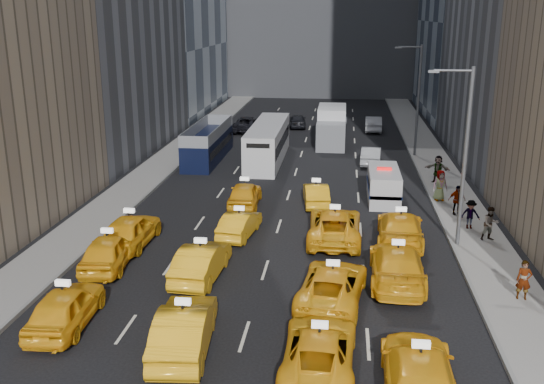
{
  "coord_description": "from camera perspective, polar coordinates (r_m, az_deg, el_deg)",
  "views": [
    {
      "loc": [
        3.32,
        -17.54,
        11.43
      ],
      "look_at": [
        -0.37,
        13.91,
        2.0
      ],
      "focal_mm": 40.0,
      "sensor_mm": 36.0,
      "label": 1
    }
  ],
  "objects": [
    {
      "name": "curb_west",
      "position": [
        45.73,
        -9.23,
        2.01
      ],
      "size": [
        0.15,
        90.0,
        0.18
      ],
      "primitive_type": "cube",
      "color": "slate",
      "rests_on": "ground"
    },
    {
      "name": "pedestrian_2",
      "position": [
        34.4,
        18.16,
        -2.01
      ],
      "size": [
        1.05,
        0.48,
        1.6
      ],
      "primitive_type": "imported",
      "rotation": [
        0.0,
        0.0,
        0.05
      ],
      "color": "gray",
      "rests_on": "sidewalk_east"
    },
    {
      "name": "taxi_13",
      "position": [
        32.1,
        -3.08,
        -3.03
      ],
      "size": [
        1.93,
        4.19,
        1.33
      ],
      "primitive_type": "imported",
      "rotation": [
        0.0,
        0.0,
        3.01
      ],
      "color": "#FFB115",
      "rests_on": "ground"
    },
    {
      "name": "pedestrian_4",
      "position": [
        38.97,
        15.53,
        0.61
      ],
      "size": [
        1.04,
        0.73,
        1.92
      ],
      "primitive_type": "imported",
      "rotation": [
        0.0,
        0.0,
        0.25
      ],
      "color": "gray",
      "rests_on": "sidewalk_east"
    },
    {
      "name": "taxi_11",
      "position": [
        27.21,
        11.69,
        -6.71
      ],
      "size": [
        2.47,
        5.77,
        1.66
      ],
      "primitive_type": "imported",
      "rotation": [
        0.0,
        0.0,
        3.11
      ],
      "color": "#FFB115",
      "rests_on": "ground"
    },
    {
      "name": "box_truck",
      "position": [
        54.61,
        5.62,
        6.15
      ],
      "size": [
        2.58,
        7.2,
        3.27
      ],
      "rotation": [
        0.0,
        0.0,
        0.02
      ],
      "color": "silver",
      "rests_on": "ground"
    },
    {
      "name": "misc_car_4",
      "position": [
        61.52,
        9.51,
        6.36
      ],
      "size": [
        1.7,
        4.61,
        1.51
      ],
      "primitive_type": "imported",
      "rotation": [
        0.0,
        0.0,
        3.12
      ],
      "color": "#A2A4AA",
      "rests_on": "ground"
    },
    {
      "name": "taxi_6",
      "position": [
        20.73,
        4.47,
        -14.59
      ],
      "size": [
        2.49,
        5.19,
        1.43
      ],
      "primitive_type": "imported",
      "rotation": [
        0.0,
        0.0,
        3.12
      ],
      "color": "#FFB115",
      "rests_on": "ground"
    },
    {
      "name": "pedestrian_5",
      "position": [
        43.05,
        15.34,
        2.09
      ],
      "size": [
        1.8,
        1.18,
        1.89
      ],
      "primitive_type": "imported",
      "rotation": [
        0.0,
        0.0,
        -0.43
      ],
      "color": "gray",
      "rests_on": "sidewalk_east"
    },
    {
      "name": "pedestrian_1",
      "position": [
        32.95,
        19.87,
        -2.82
      ],
      "size": [
        0.96,
        0.68,
        1.78
      ],
      "primitive_type": "imported",
      "rotation": [
        0.0,
        0.0,
        0.26
      ],
      "color": "gray",
      "rests_on": "sidewalk_east"
    },
    {
      "name": "misc_car_3",
      "position": [
        62.76,
        2.42,
        6.73
      ],
      "size": [
        2.06,
        4.3,
        1.42
      ],
      "primitive_type": "imported",
      "rotation": [
        0.0,
        0.0,
        3.24
      ],
      "color": "black",
      "rests_on": "ground"
    },
    {
      "name": "taxi_14",
      "position": [
        31.62,
        5.91,
        -3.15
      ],
      "size": [
        2.66,
        5.76,
        1.6
      ],
      "primitive_type": "imported",
      "rotation": [
        0.0,
        0.0,
        3.14
      ],
      "color": "#FFB115",
      "rests_on": "ground"
    },
    {
      "name": "taxi_10",
      "position": [
        25.14,
        5.71,
        -8.66
      ],
      "size": [
        3.11,
        5.59,
        1.48
      ],
      "primitive_type": "imported",
      "rotation": [
        0.0,
        0.0,
        3.01
      ],
      "color": "#FFB115",
      "rests_on": "ground"
    },
    {
      "name": "taxi_9",
      "position": [
        27.29,
        -6.68,
        -6.51
      ],
      "size": [
        1.94,
        4.82,
        1.56
      ],
      "primitive_type": "imported",
      "rotation": [
        0.0,
        0.0,
        3.08
      ],
      "color": "#FFB115",
      "rests_on": "ground"
    },
    {
      "name": "pedestrian_0",
      "position": [
        26.87,
        22.62,
        -7.66
      ],
      "size": [
        0.66,
        0.48,
        1.66
      ],
      "primitive_type": "imported",
      "rotation": [
        0.0,
        0.0,
        -0.15
      ],
      "color": "gray",
      "rests_on": "sidewalk_east"
    },
    {
      "name": "taxi_4",
      "position": [
        24.42,
        -18.87,
        -10.23
      ],
      "size": [
        2.08,
        4.68,
        1.56
      ],
      "primitive_type": "imported",
      "rotation": [
        0.0,
        0.0,
        3.19
      ],
      "color": "#FFB115",
      "rests_on": "ground"
    },
    {
      "name": "taxi_7",
      "position": [
        19.9,
        13.65,
        -16.26
      ],
      "size": [
        2.37,
        5.51,
        1.58
      ],
      "primitive_type": "imported",
      "rotation": [
        0.0,
        0.0,
        3.11
      ],
      "color": "#FFB115",
      "rests_on": "ground"
    },
    {
      "name": "taxi_17",
      "position": [
        37.33,
        4.16,
        -0.2
      ],
      "size": [
        1.91,
        4.24,
        1.35
      ],
      "primitive_type": "imported",
      "rotation": [
        0.0,
        0.0,
        3.26
      ],
      "color": "#FFB115",
      "rests_on": "ground"
    },
    {
      "name": "nypd_van",
      "position": [
        38.73,
        10.45,
        0.61
      ],
      "size": [
        1.92,
        4.92,
        2.11
      ],
      "rotation": [
        0.0,
        0.0,
        -0.0
      ],
      "color": "silver",
      "rests_on": "ground"
    },
    {
      "name": "taxi_15",
      "position": [
        31.7,
        11.95,
        -3.36
      ],
      "size": [
        2.58,
        5.7,
        1.62
      ],
      "primitive_type": "imported",
      "rotation": [
        0.0,
        0.0,
        3.08
      ],
      "color": "#FFB115",
      "rests_on": "ground"
    },
    {
      "name": "taxi_12",
      "position": [
        31.49,
        -13.18,
        -3.53
      ],
      "size": [
        2.09,
        4.94,
        1.67
      ],
      "primitive_type": "imported",
      "rotation": [
        0.0,
        0.0,
        3.12
      ],
      "color": "#FFB115",
      "rests_on": "ground"
    },
    {
      "name": "sidewalk_west",
      "position": [
        46.14,
        -10.96,
        2.03
      ],
      "size": [
        3.0,
        90.0,
        0.15
      ],
      "primitive_type": "cube",
      "color": "gray",
      "rests_on": "ground"
    },
    {
      "name": "streetlight_near",
      "position": [
        30.81,
        17.54,
        3.61
      ],
      "size": [
        2.15,
        0.22,
        9.0
      ],
      "color": "#595B60",
      "rests_on": "ground"
    },
    {
      "name": "curb_east",
      "position": [
        44.39,
        13.88,
        1.29
      ],
      "size": [
        0.15,
        90.0,
        0.18
      ],
      "primitive_type": "cube",
      "color": "slate",
      "rests_on": "ground"
    },
    {
      "name": "pedestrian_3",
      "position": [
        36.53,
        17.0,
        -0.72
      ],
      "size": [
        1.08,
        0.63,
        1.74
      ],
      "primitive_type": "imported",
      "rotation": [
        0.0,
        0.0,
        0.17
      ],
      "color": "gray",
      "rests_on": "sidewalk_east"
    },
    {
      "name": "city_bus",
      "position": [
        48.29,
        -0.39,
        4.66
      ],
      "size": [
        3.03,
        11.5,
        2.94
      ],
      "rotation": [
        0.0,
        0.0,
        0.06
      ],
      "color": "silver",
      "rests_on": "ground"
    },
    {
      "name": "ground",
      "position": [
        21.19,
        -3.52,
        -16.08
      ],
      "size": [
        160.0,
        160.0,
        0.0
      ],
      "primitive_type": "plane",
      "color": "black",
      "rests_on": "ground"
    },
    {
      "name": "double_decker",
      "position": [
        48.9,
        -6.04,
        4.65
      ],
      "size": [
        3.07,
        9.87,
        2.82
      ],
      "rotation": [
        0.0,
        0.0,
        0.09
      ],
      "color": "black",
      "rests_on": "ground"
    },
    {
      "name": "streetlight_far",
      "position": [
        50.3,
        13.49,
        8.7
      ],
      "size": [
        2.15,
        0.22,
        9.0
      ],
      "color": "#595B60",
      "rests_on": "ground"
    },
    {
      "name": "misc_car_0",
      "position": [
        47.98,
        9.31,
        3.43
      ],
      "size": [
        1.79,
        4.31,
        1.39
      ],
      "primitive_type": "imported",
      "rotation": [
        0.0,
        0.0,
        3.06
      ],
      "color": "#9FA2A6",
      "rests_on": "ground"
    },
    {
      "name": "misc_car_2",
      "position": [
        65.87,
        6.08,
        7.17
      ],
      "size": [
        2.38,
        5.36,
        1.53
      ],
      "primitive_type": "imported",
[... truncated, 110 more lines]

